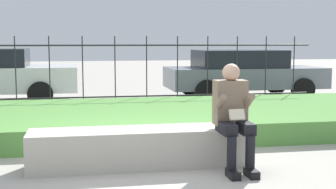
% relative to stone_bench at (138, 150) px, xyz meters
% --- Properties ---
extents(ground_plane, '(60.00, 60.00, 0.00)m').
position_rel_stone_bench_xyz_m(ground_plane, '(0.04, 0.00, -0.21)').
color(ground_plane, '#A8A399').
extents(stone_bench, '(2.63, 0.59, 0.46)m').
position_rel_stone_bench_xyz_m(stone_bench, '(0.00, 0.00, 0.00)').
color(stone_bench, '#B7B2A3').
rests_on(stone_bench, ground_plane).
extents(person_seated_reader, '(0.42, 0.73, 1.26)m').
position_rel_stone_bench_xyz_m(person_seated_reader, '(1.10, -0.33, 0.48)').
color(person_seated_reader, black).
rests_on(person_seated_reader, ground_plane).
extents(grass_berm, '(10.90, 3.46, 0.34)m').
position_rel_stone_bench_xyz_m(grass_berm, '(0.04, 2.43, -0.03)').
color(grass_berm, '#569342').
rests_on(grass_berm, ground_plane).
extents(iron_fence, '(8.90, 0.03, 1.63)m').
position_rel_stone_bench_xyz_m(iron_fence, '(0.04, 4.49, 0.65)').
color(iron_fence, '#232326').
rests_on(iron_fence, ground_plane).
extents(car_parked_right, '(4.14, 1.88, 1.29)m').
position_rel_stone_bench_xyz_m(car_parked_right, '(3.54, 6.25, 0.48)').
color(car_parked_right, slate).
rests_on(car_parked_right, ground_plane).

